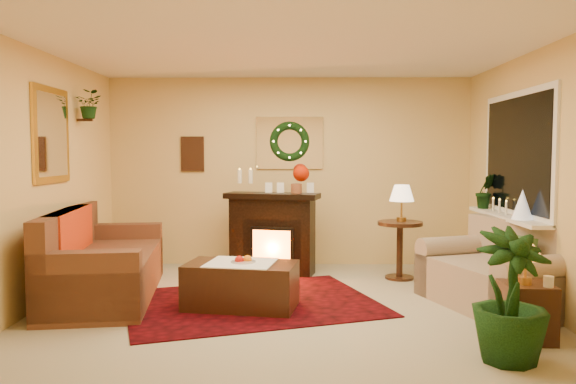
{
  "coord_description": "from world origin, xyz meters",
  "views": [
    {
      "loc": [
        0.07,
        -5.57,
        1.56
      ],
      "look_at": [
        0.0,
        0.35,
        1.15
      ],
      "focal_mm": 35.0,
      "sensor_mm": 36.0,
      "label": 1
    }
  ],
  "objects_px": {
    "loveseat": "(492,266)",
    "end_table_square": "(527,308)",
    "side_table_round": "(400,253)",
    "coffee_table": "(241,288)",
    "sofa": "(107,258)",
    "fireplace": "(272,231)"
  },
  "relations": [
    {
      "from": "loveseat",
      "to": "end_table_square",
      "type": "xyz_separation_m",
      "value": [
        -0.06,
        -1.01,
        -0.15
      ]
    },
    {
      "from": "end_table_square",
      "to": "side_table_round",
      "type": "bearing_deg",
      "value": 105.33
    },
    {
      "from": "coffee_table",
      "to": "end_table_square",
      "type": "bearing_deg",
      "value": -11.27
    },
    {
      "from": "loveseat",
      "to": "side_table_round",
      "type": "height_order",
      "value": "loveseat"
    },
    {
      "from": "loveseat",
      "to": "sofa",
      "type": "bearing_deg",
      "value": 155.34
    },
    {
      "from": "sofa",
      "to": "side_table_round",
      "type": "relative_size",
      "value": 3.11
    },
    {
      "from": "fireplace",
      "to": "loveseat",
      "type": "height_order",
      "value": "fireplace"
    },
    {
      "from": "fireplace",
      "to": "side_table_round",
      "type": "distance_m",
      "value": 1.63
    },
    {
      "from": "end_table_square",
      "to": "coffee_table",
      "type": "distance_m",
      "value": 2.64
    },
    {
      "from": "sofa",
      "to": "fireplace",
      "type": "height_order",
      "value": "fireplace"
    },
    {
      "from": "coffee_table",
      "to": "sofa",
      "type": "bearing_deg",
      "value": 173.34
    },
    {
      "from": "fireplace",
      "to": "loveseat",
      "type": "relative_size",
      "value": 0.71
    },
    {
      "from": "sofa",
      "to": "fireplace",
      "type": "bearing_deg",
      "value": 26.51
    },
    {
      "from": "fireplace",
      "to": "coffee_table",
      "type": "distance_m",
      "value": 1.69
    },
    {
      "from": "loveseat",
      "to": "coffee_table",
      "type": "height_order",
      "value": "loveseat"
    },
    {
      "from": "sofa",
      "to": "coffee_table",
      "type": "bearing_deg",
      "value": -24.3
    },
    {
      "from": "end_table_square",
      "to": "coffee_table",
      "type": "height_order",
      "value": "end_table_square"
    },
    {
      "from": "end_table_square",
      "to": "coffee_table",
      "type": "relative_size",
      "value": 0.44
    },
    {
      "from": "end_table_square",
      "to": "loveseat",
      "type": "bearing_deg",
      "value": 86.75
    },
    {
      "from": "sofa",
      "to": "end_table_square",
      "type": "height_order",
      "value": "sofa"
    },
    {
      "from": "end_table_square",
      "to": "coffee_table",
      "type": "xyz_separation_m",
      "value": [
        -2.47,
        0.94,
        -0.06
      ]
    },
    {
      "from": "fireplace",
      "to": "end_table_square",
      "type": "distance_m",
      "value": 3.42
    }
  ]
}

